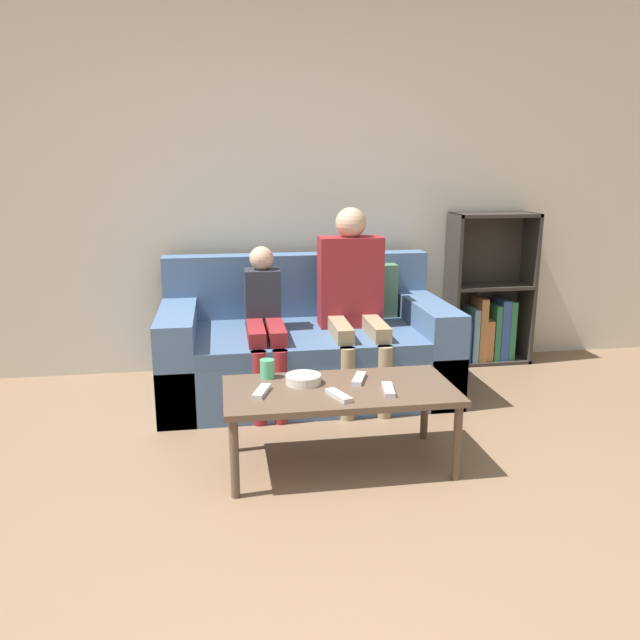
# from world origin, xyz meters

# --- Properties ---
(ground_plane) EXTENTS (22.00, 22.00, 0.00)m
(ground_plane) POSITION_xyz_m (0.00, 0.00, 0.00)
(ground_plane) COLOR #84664C
(wall_back) EXTENTS (12.00, 0.06, 2.60)m
(wall_back) POSITION_xyz_m (0.00, 2.64, 1.30)
(wall_back) COLOR beige
(wall_back) RESTS_ON ground_plane
(couch) EXTENTS (1.81, 0.99, 0.85)m
(couch) POSITION_xyz_m (0.09, 2.04, 0.28)
(couch) COLOR #4C6B93
(couch) RESTS_ON ground_plane
(bookshelf) EXTENTS (0.61, 0.28, 1.11)m
(bookshelf) POSITION_xyz_m (1.51, 2.48, 0.42)
(bookshelf) COLOR #332D28
(bookshelf) RESTS_ON ground_plane
(coffee_table) EXTENTS (1.10, 0.55, 0.40)m
(coffee_table) POSITION_xyz_m (0.10, 0.96, 0.36)
(coffee_table) COLOR brown
(coffee_table) RESTS_ON ground_plane
(person_adult) EXTENTS (0.40, 0.67, 1.19)m
(person_adult) POSITION_xyz_m (0.38, 1.95, 0.68)
(person_adult) COLOR #9E8966
(person_adult) RESTS_ON ground_plane
(person_child) EXTENTS (0.22, 0.67, 0.95)m
(person_child) POSITION_xyz_m (-0.18, 1.88, 0.53)
(person_child) COLOR maroon
(person_child) RESTS_ON ground_plane
(cup_near) EXTENTS (0.07, 0.07, 0.09)m
(cup_near) POSITION_xyz_m (-0.23, 1.16, 0.45)
(cup_near) COLOR #4CB77A
(cup_near) RESTS_ON coffee_table
(tv_remote_0) EXTENTS (0.10, 0.18, 0.02)m
(tv_remote_0) POSITION_xyz_m (-0.27, 0.94, 0.41)
(tv_remote_0) COLOR #B7B7BC
(tv_remote_0) RESTS_ON coffee_table
(tv_remote_1) EXTENTS (0.11, 0.18, 0.02)m
(tv_remote_1) POSITION_xyz_m (0.22, 1.04, 0.41)
(tv_remote_1) COLOR #B7B7BC
(tv_remote_1) RESTS_ON coffee_table
(tv_remote_2) EXTENTS (0.07, 0.18, 0.02)m
(tv_remote_2) POSITION_xyz_m (0.32, 0.87, 0.41)
(tv_remote_2) COLOR #B7B7BC
(tv_remote_2) RESTS_ON coffee_table
(tv_remote_3) EXTENTS (0.10, 0.18, 0.02)m
(tv_remote_3) POSITION_xyz_m (0.08, 0.83, 0.41)
(tv_remote_3) COLOR #B7B7BC
(tv_remote_3) RESTS_ON coffee_table
(snack_bowl) EXTENTS (0.17, 0.17, 0.05)m
(snack_bowl) POSITION_xyz_m (-0.06, 1.05, 0.42)
(snack_bowl) COLOR beige
(snack_bowl) RESTS_ON coffee_table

